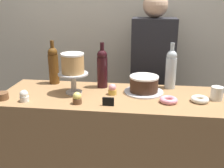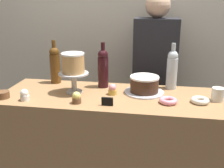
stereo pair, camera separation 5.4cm
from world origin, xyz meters
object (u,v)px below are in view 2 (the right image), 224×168
wine_bottle_amber (55,64)px  price_sign_chalkboard (107,101)px  chocolate_round_cake (144,84)px  barista_figure (154,85)px  donut_pink (168,101)px  wine_bottle_clear (172,69)px  cupcake_strawberry (113,89)px  cookie_stack (3,95)px  coffee_cup_ceramic (218,94)px  cupcake_lemon (77,98)px  cake_stand_pedestal (74,79)px  wine_bottle_dark_red (103,68)px  donut_sugar (200,100)px  cupcake_vanilla (25,95)px  white_layer_cake (73,63)px

wine_bottle_amber → price_sign_chalkboard: size_ratio=4.65×
chocolate_round_cake → barista_figure: (0.06, 0.49, -0.16)m
wine_bottle_amber → donut_pink: bearing=-18.9°
wine_bottle_clear → donut_pink: size_ratio=2.91×
cupcake_strawberry → donut_pink: size_ratio=0.66×
cookie_stack → coffee_cup_ceramic: bearing=7.2°
cookie_stack → cupcake_lemon: bearing=-0.9°
cake_stand_pedestal → donut_pink: cake_stand_pedestal is taller
wine_bottle_amber → wine_bottle_dark_red: bearing=-6.3°
wine_bottle_clear → cupcake_strawberry: (-0.39, -0.19, -0.11)m
wine_bottle_amber → donut_sugar: bearing=-13.6°
wine_bottle_dark_red → cupcake_lemon: wine_bottle_dark_red is taller
price_sign_chalkboard → coffee_cup_ceramic: (0.67, 0.19, 0.02)m
cake_stand_pedestal → donut_sugar: cake_stand_pedestal is taller
cupcake_vanilla → cake_stand_pedestal: bearing=35.2°
wine_bottle_clear → donut_sugar: bearing=-56.6°
white_layer_cake → cookie_stack: (-0.43, -0.17, -0.19)m
chocolate_round_cake → wine_bottle_amber: bearing=169.7°
cake_stand_pedestal → cupcake_lemon: cake_stand_pedestal is taller
cupcake_vanilla → donut_sugar: cupcake_vanilla is taller
wine_bottle_dark_red → cupcake_strawberry: bearing=-57.2°
cupcake_strawberry → wine_bottle_amber: bearing=158.3°
cupcake_lemon → barista_figure: size_ratio=0.05×
donut_sugar → cupcake_strawberry: bearing=173.8°
chocolate_round_cake → wine_bottle_clear: wine_bottle_clear is taller
wine_bottle_clear → cupcake_lemon: (-0.59, -0.38, -0.11)m
cupcake_lemon → coffee_cup_ceramic: coffee_cup_ceramic is taller
cupcake_strawberry → price_sign_chalkboard: size_ratio=1.06×
barista_figure → donut_sugar: bearing=-65.1°
chocolate_round_cake → barista_figure: bearing=82.6°
donut_pink → price_sign_chalkboard: (-0.37, -0.10, 0.01)m
cupcake_strawberry → cupcake_lemon: bearing=-135.9°
wine_bottle_clear → coffee_cup_ceramic: (0.28, -0.20, -0.10)m
cupcake_strawberry → cookie_stack: 0.72m
wine_bottle_amber → donut_pink: (0.83, -0.28, -0.13)m
cupcake_vanilla → coffee_cup_ceramic: bearing=8.9°
cupcake_strawberry → donut_pink: 0.38m
cupcake_strawberry → cupcake_vanilla: bearing=-159.9°
coffee_cup_ceramic → cupcake_lemon: bearing=-168.2°
white_layer_cake → cupcake_vanilla: 0.37m
white_layer_cake → wine_bottle_dark_red: 0.24m
white_layer_cake → donut_sugar: 0.84m
cupcake_lemon → donut_pink: size_ratio=0.66×
price_sign_chalkboard → donut_pink: bearing=15.1°
cake_stand_pedestal → cookie_stack: cake_stand_pedestal is taller
wine_bottle_amber → cupcake_lemon: (0.27, -0.38, -0.11)m
wine_bottle_clear → wine_bottle_dark_red: (-0.48, -0.04, 0.00)m
cupcake_lemon → cupcake_vanilla: 0.34m
cupcake_strawberry → cookie_stack: (-0.69, -0.18, -0.01)m
wine_bottle_clear → white_layer_cake: bearing=-163.3°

